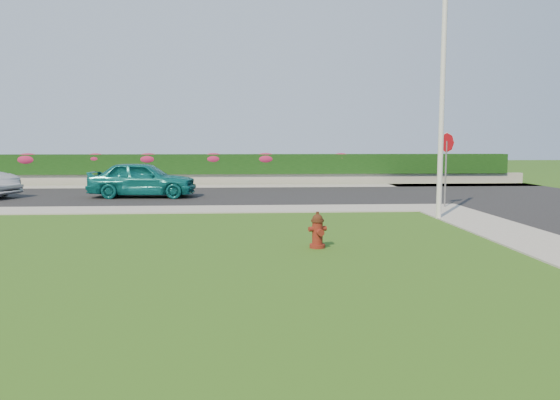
{
  "coord_description": "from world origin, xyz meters",
  "views": [
    {
      "loc": [
        0.12,
        -10.2,
        2.39
      ],
      "look_at": [
        0.96,
        3.7,
        0.9
      ],
      "focal_mm": 35.0,
      "sensor_mm": 36.0,
      "label": 1
    }
  ],
  "objects": [
    {
      "name": "fire_hydrant",
      "position": [
        1.7,
        1.88,
        0.39
      ],
      "size": [
        0.43,
        0.41,
        0.82
      ],
      "rotation": [
        0.0,
        0.0,
        0.28
      ],
      "color": "#58160D",
      "rests_on": "ground"
    },
    {
      "name": "sidewalk_far",
      "position": [
        -6.0,
        9.0,
        0.02
      ],
      "size": [
        24.0,
        2.0,
        0.04
      ],
      "primitive_type": "cube",
      "color": "gray",
      "rests_on": "ground"
    },
    {
      "name": "flower_clump_f",
      "position": [
        5.43,
        20.5,
        1.48
      ],
      "size": [
        1.1,
        0.71,
        0.55
      ],
      "primitive_type": "ellipsoid",
      "color": "#B21E4D",
      "rests_on": "hedge"
    },
    {
      "name": "flower_clump_e",
      "position": [
        1.16,
        20.5,
        1.44
      ],
      "size": [
        1.33,
        0.86,
        0.67
      ],
      "primitive_type": "ellipsoid",
      "color": "#B21E4D",
      "rests_on": "hedge"
    },
    {
      "name": "flower_clump_d",
      "position": [
        -1.75,
        20.5,
        1.44
      ],
      "size": [
        1.29,
        0.83,
        0.64
      ],
      "primitive_type": "ellipsoid",
      "color": "#B21E4D",
      "rests_on": "hedge"
    },
    {
      "name": "sidewalk_beyond",
      "position": [
        -1.0,
        19.0,
        0.02
      ],
      "size": [
        34.0,
        2.0,
        0.04
      ],
      "primitive_type": "cube",
      "color": "gray",
      "rests_on": "ground"
    },
    {
      "name": "flower_clump_a",
      "position": [
        -11.87,
        20.5,
        1.42
      ],
      "size": [
        1.4,
        0.9,
        0.7
      ],
      "primitive_type": "ellipsoid",
      "color": "#B21E4D",
      "rests_on": "hedge"
    },
    {
      "name": "curb_corner",
      "position": [
        7.0,
        9.0,
        0.02
      ],
      "size": [
        2.0,
        2.0,
        0.04
      ],
      "primitive_type": "cube",
      "color": "gray",
      "rests_on": "ground"
    },
    {
      "name": "flower_clump_b",
      "position": [
        -8.22,
        20.5,
        1.47
      ],
      "size": [
        1.17,
        0.75,
        0.58
      ],
      "primitive_type": "ellipsoid",
      "color": "#B21E4D",
      "rests_on": "hedge"
    },
    {
      "name": "hedge",
      "position": [
        -1.0,
        20.6,
        1.15
      ],
      "size": [
        32.0,
        0.9,
        1.1
      ],
      "primitive_type": "cube",
      "color": "black",
      "rests_on": "retaining_wall"
    },
    {
      "name": "utility_pole",
      "position": [
        6.07,
        6.31,
        3.36
      ],
      "size": [
        0.16,
        0.16,
        6.72
      ],
      "primitive_type": "cylinder",
      "color": "silver",
      "rests_on": "ground"
    },
    {
      "name": "ground",
      "position": [
        0.0,
        0.0,
        0.0
      ],
      "size": [
        120.0,
        120.0,
        0.0
      ],
      "primitive_type": "plane",
      "color": "black",
      "rests_on": "ground"
    },
    {
      "name": "retaining_wall",
      "position": [
        -1.0,
        20.5,
        0.3
      ],
      "size": [
        34.0,
        0.4,
        0.6
      ],
      "primitive_type": "cube",
      "color": "gray",
      "rests_on": "ground"
    },
    {
      "name": "stop_sign",
      "position": [
        7.3,
        9.14,
        2.05
      ],
      "size": [
        0.69,
        0.32,
        2.74
      ],
      "rotation": [
        0.0,
        0.0,
        0.02
      ],
      "color": "slate",
      "rests_on": "ground"
    },
    {
      "name": "sedan_teal",
      "position": [
        -4.33,
        13.3,
        0.81
      ],
      "size": [
        4.58,
        2.04,
        1.53
      ],
      "primitive_type": "imported",
      "rotation": [
        0.0,
        0.0,
        1.52
      ],
      "color": "#0D6566",
      "rests_on": "street_far"
    },
    {
      "name": "flower_clump_c",
      "position": [
        -5.36,
        20.5,
        1.44
      ],
      "size": [
        1.33,
        0.86,
        0.67
      ],
      "primitive_type": "ellipsoid",
      "color": "#B21E4D",
      "rests_on": "hedge"
    },
    {
      "name": "street_far",
      "position": [
        -5.0,
        14.0,
        0.02
      ],
      "size": [
        26.0,
        8.0,
        0.04
      ],
      "primitive_type": "cube",
      "color": "black",
      "rests_on": "ground"
    }
  ]
}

